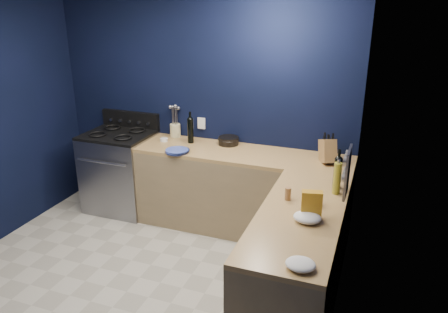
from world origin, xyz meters
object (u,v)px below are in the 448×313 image
at_px(knife_block, 328,151).
at_px(crouton_bag, 311,205).
at_px(plate_stack, 177,151).
at_px(utensil_crock, 175,130).
at_px(gas_range, 121,172).

relative_size(knife_block, crouton_bag, 1.04).
bearing_deg(plate_stack, knife_block, 9.86).
height_order(utensil_crock, knife_block, knife_block).
height_order(plate_stack, utensil_crock, utensil_crock).
height_order(gas_range, plate_stack, plate_stack).
distance_m(gas_range, knife_block, 2.46).
bearing_deg(crouton_bag, plate_stack, 136.07).
distance_m(gas_range, crouton_bag, 2.78).
bearing_deg(utensil_crock, gas_range, -156.33).
bearing_deg(knife_block, gas_range, 156.64).
bearing_deg(knife_block, plate_stack, 165.43).
xyz_separation_m(knife_block, crouton_bag, (0.05, -1.24, -0.00)).
bearing_deg(crouton_bag, gas_range, 141.78).
xyz_separation_m(utensil_crock, knife_block, (1.79, -0.22, 0.04)).
height_order(knife_block, crouton_bag, knife_block).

